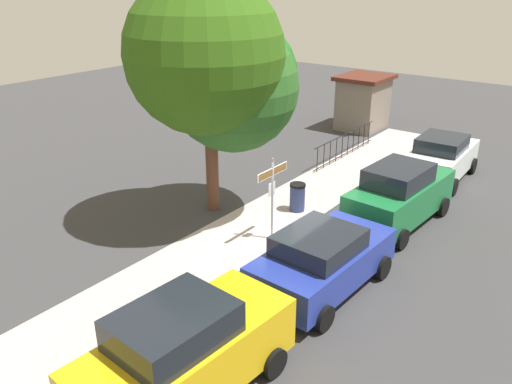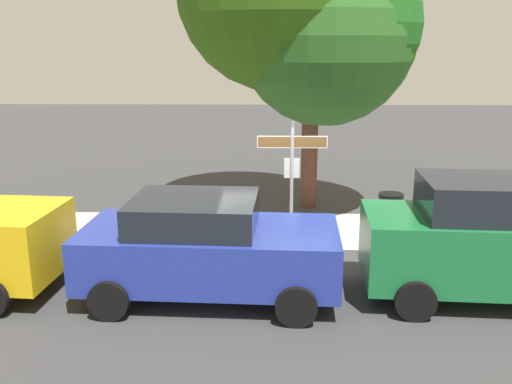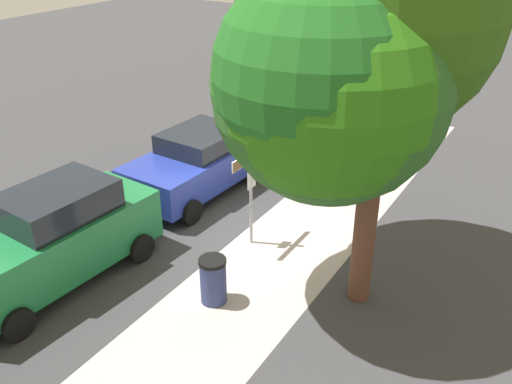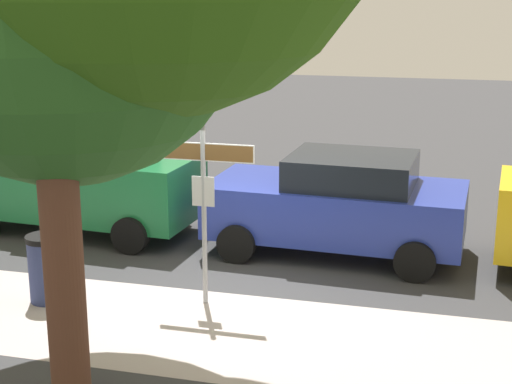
# 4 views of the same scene
# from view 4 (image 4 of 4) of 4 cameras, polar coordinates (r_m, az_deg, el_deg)

# --- Properties ---
(ground_plane) EXTENTS (60.00, 60.00, 0.00)m
(ground_plane) POSITION_cam_4_polar(r_m,az_deg,el_deg) (11.35, -1.94, -7.58)
(ground_plane) COLOR #38383A
(sidewalk_strip) EXTENTS (24.00, 2.60, 0.00)m
(sidewalk_strip) POSITION_cam_4_polar(r_m,az_deg,el_deg) (10.98, -14.11, -8.84)
(sidewalk_strip) COLOR #B5A6A3
(sidewalk_strip) RESTS_ON ground_plane
(street_sign) EXTENTS (1.45, 0.07, 2.62)m
(street_sign) POSITION_cam_4_polar(r_m,az_deg,el_deg) (10.51, -3.94, 0.72)
(street_sign) COLOR #9EA0A5
(street_sign) RESTS_ON ground_plane
(car_blue) EXTENTS (4.31, 2.32, 1.71)m
(car_blue) POSITION_cam_4_polar(r_m,az_deg,el_deg) (12.88, 6.19, -0.82)
(car_blue) COLOR #223396
(car_blue) RESTS_ON ground_plane
(car_green) EXTENTS (4.58, 2.21, 2.05)m
(car_green) POSITION_cam_4_polar(r_m,az_deg,el_deg) (14.35, -13.08, 1.10)
(car_green) COLOR #1A6D38
(car_green) RESTS_ON ground_plane
(trash_bin) EXTENTS (0.55, 0.55, 0.98)m
(trash_bin) POSITION_cam_4_polar(r_m,az_deg,el_deg) (11.33, -15.32, -5.49)
(trash_bin) COLOR navy
(trash_bin) RESTS_ON ground_plane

